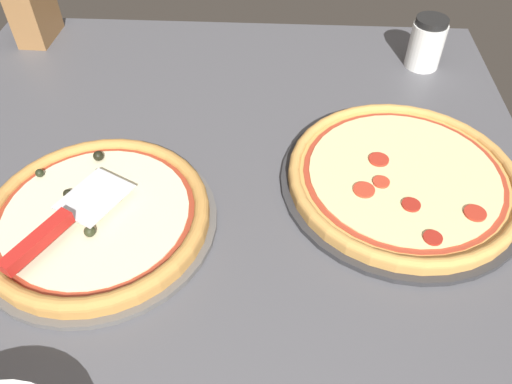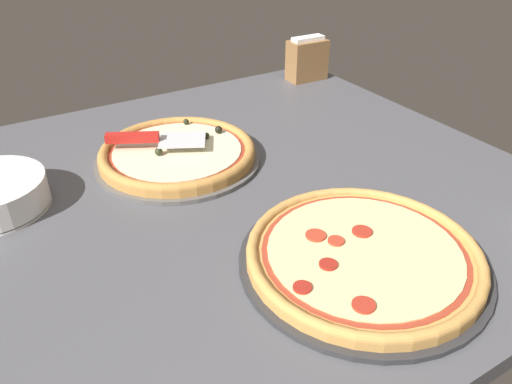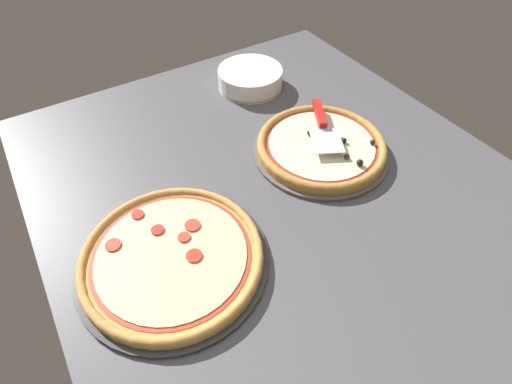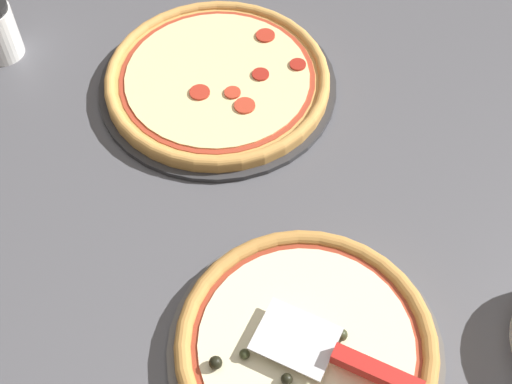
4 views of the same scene
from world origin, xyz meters
TOP-DOWN VIEW (x-y plane):
  - ground_plane at (0.00, 0.00)cm, footprint 132.60×117.92cm
  - pizza_pan_front at (3.00, -16.43)cm, footprint 38.04×38.04cm
  - pizza_front at (2.98, -16.44)cm, footprint 35.76×35.76cm
  - pizza_pan_back at (-8.83, 33.65)cm, footprint 42.05×42.05cm
  - pizza_back at (-8.81, 33.64)cm, footprint 39.53×39.53cm
  - serving_spatula at (8.60, -20.41)cm, footprint 22.22×15.04cm

SIDE VIEW (x-z plane):
  - ground_plane at x=0.00cm, z-range -3.60..0.00cm
  - pizza_pan_front at x=3.00cm, z-range 0.00..1.00cm
  - pizza_pan_back at x=-8.83cm, z-range 0.00..1.00cm
  - pizza_back at x=-8.81cm, z-range 1.01..3.56cm
  - pizza_front at x=2.98cm, z-range 0.45..4.39cm
  - serving_spatula at x=8.60cm, z-range 4.70..6.70cm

